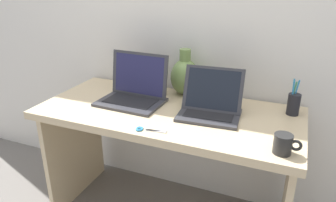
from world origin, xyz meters
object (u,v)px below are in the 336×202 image
object	(u,v)px
pen_cup	(293,104)
coffee_mug	(283,144)
laptop_right	(211,103)
green_vase	(185,76)
laptop_left	(135,89)
scissors	(145,130)

from	to	relation	value
pen_cup	coffee_mug	bearing A→B (deg)	-92.39
laptop_right	green_vase	size ratio (longest dim) A/B	1.18
laptop_left	green_vase	bearing A→B (deg)	42.93
laptop_left	pen_cup	world-z (taller)	laptop_left
laptop_right	coffee_mug	xyz separation A→B (m)	(0.37, -0.26, -0.02)
green_vase	pen_cup	xyz separation A→B (m)	(0.61, -0.07, -0.05)
coffee_mug	scissors	size ratio (longest dim) A/B	0.75
coffee_mug	scissors	world-z (taller)	coffee_mug
scissors	green_vase	bearing A→B (deg)	89.25
green_vase	coffee_mug	xyz separation A→B (m)	(0.60, -0.48, -0.07)
laptop_left	laptop_right	world-z (taller)	laptop_left
laptop_right	pen_cup	world-z (taller)	laptop_right
coffee_mug	pen_cup	bearing A→B (deg)	87.61
green_vase	coffee_mug	distance (m)	0.77
laptop_left	pen_cup	xyz separation A→B (m)	(0.84, 0.14, -0.01)
laptop_right	pen_cup	distance (m)	0.42
laptop_left	pen_cup	distance (m)	0.85
laptop_left	laptop_right	xyz separation A→B (m)	(0.45, -0.02, -0.01)
coffee_mug	scissors	xyz separation A→B (m)	(-0.60, -0.03, -0.04)
laptop_right	scissors	distance (m)	0.38
coffee_mug	pen_cup	xyz separation A→B (m)	(0.02, 0.42, 0.02)
scissors	pen_cup	bearing A→B (deg)	35.99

